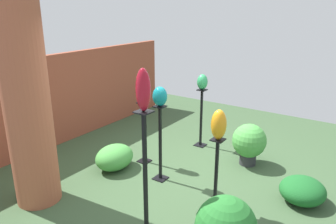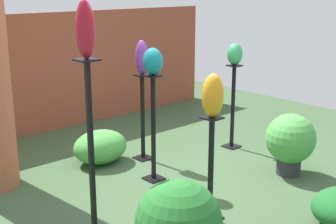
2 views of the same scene
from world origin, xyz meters
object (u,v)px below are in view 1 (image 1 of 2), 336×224
pedestal_violet (144,135)px  art_vase_jade (202,82)px  pedestal_teal (160,147)px  potted_plant_walkway_edge (249,142)px  pedestal_jade (201,121)px  art_vase_violet (143,90)px  brick_pillar (27,106)px  art_vase_ruby (143,90)px  art_vase_amber (219,125)px  art_vase_teal (160,96)px  pedestal_ruby (145,186)px  pedestal_amber (216,178)px

pedestal_violet → art_vase_jade: art_vase_jade is taller
pedestal_violet → pedestal_teal: 0.67m
art_vase_jade → potted_plant_walkway_edge: art_vase_jade is taller
pedestal_jade → art_vase_violet: size_ratio=2.70×
pedestal_violet → pedestal_jade: bearing=-21.9°
pedestal_jade → brick_pillar: bearing=161.8°
art_vase_ruby → art_vase_amber: art_vase_ruby is taller
pedestal_violet → art_vase_jade: (1.16, -0.46, 0.77)m
art_vase_jade → art_vase_amber: bearing=-145.4°
pedestal_jade → art_vase_teal: size_ratio=3.85×
pedestal_ruby → brick_pillar: bearing=94.8°
art_vase_violet → art_vase_teal: size_ratio=1.42×
pedestal_amber → art_vase_amber: (-0.00, -0.00, 0.74)m
pedestal_ruby → art_vase_jade: size_ratio=5.61×
pedestal_violet → pedestal_amber: (-0.53, -1.63, -0.04)m
art_vase_ruby → art_vase_teal: size_ratio=1.51×
art_vase_jade → art_vase_violet: (-1.16, 0.46, 0.02)m
pedestal_violet → brick_pillar: bearing=164.3°
art_vase_violet → art_vase_amber: 1.71m
art_vase_teal → art_vase_amber: bearing=-101.1°
brick_pillar → pedestal_violet: size_ratio=2.54×
pedestal_jade → art_vase_ruby: art_vase_ruby is taller
pedestal_ruby → art_vase_amber: 1.20m
art_vase_jade → art_vase_teal: bearing=-175.5°
pedestal_teal → art_vase_amber: 1.24m
pedestal_amber → art_vase_violet: art_vase_violet is taller
brick_pillar → art_vase_jade: bearing=-18.2°
pedestal_ruby → pedestal_teal: (1.26, 0.72, -0.19)m
pedestal_ruby → art_vase_violet: pedestal_ruby is taller
potted_plant_walkway_edge → pedestal_teal: bearing=143.3°
art_vase_amber → potted_plant_walkway_edge: size_ratio=0.54×
pedestal_ruby → art_vase_amber: bearing=-17.2°
art_vase_ruby → art_vase_amber: 1.27m
art_vase_jade → art_vase_violet: size_ratio=0.68×
art_vase_ruby → art_vase_violet: size_ratio=1.06×
pedestal_ruby → pedestal_jade: bearing=16.9°
pedestal_violet → art_vase_teal: size_ratio=3.71×
pedestal_violet → art_vase_amber: 1.85m
art_vase_jade → pedestal_violet: bearing=158.1°
art_vase_ruby → art_vase_violet: 2.12m
brick_pillar → pedestal_ruby: brick_pillar is taller
pedestal_ruby → pedestal_teal: bearing=29.7°
pedestal_violet → art_vase_teal: (-0.32, -0.58, 0.85)m
pedestal_teal → art_vase_jade: 1.65m
pedestal_violet → art_vase_teal: 1.08m
pedestal_violet → pedestal_teal: bearing=-119.0°
pedestal_teal → art_vase_teal: 0.79m
pedestal_ruby → art_vase_amber: size_ratio=4.07×
pedestal_ruby → potted_plant_walkway_edge: size_ratio=2.21×
pedestal_amber → art_vase_amber: bearing=-116.6°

